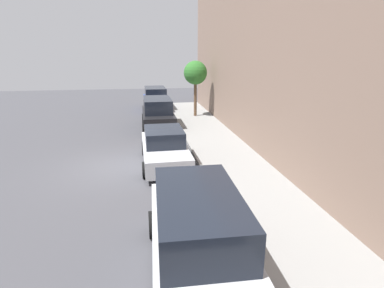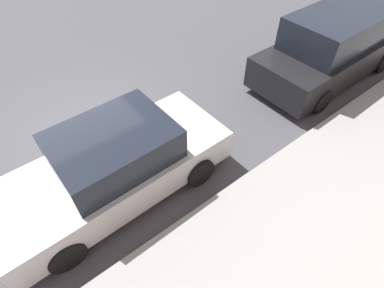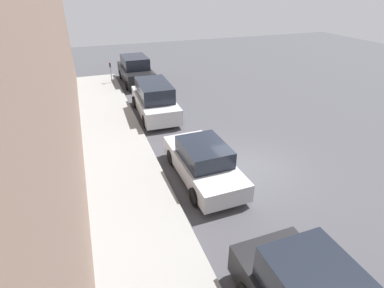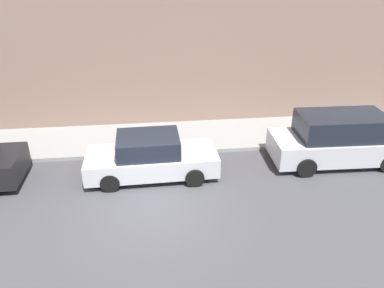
% 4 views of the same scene
% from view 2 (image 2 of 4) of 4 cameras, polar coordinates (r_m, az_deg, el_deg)
% --- Properties ---
extents(ground_plane, '(60.00, 60.00, 0.00)m').
position_cam_2_polar(ground_plane, '(7.82, -20.84, 2.02)').
color(ground_plane, '#424247').
extents(parked_sedan_third, '(1.92, 4.54, 1.54)m').
position_cam_2_polar(parked_sedan_third, '(5.85, -14.46, -4.00)').
color(parked_sedan_third, '#B7BABF').
rests_on(parked_sedan_third, ground_plane).
extents(parked_minivan_fourth, '(2.02, 4.92, 1.90)m').
position_cam_2_polar(parked_minivan_fourth, '(9.62, 25.23, 16.36)').
color(parked_minivan_fourth, black).
rests_on(parked_minivan_fourth, ground_plane).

